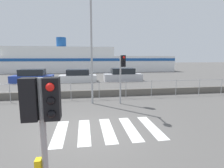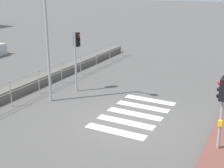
% 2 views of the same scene
% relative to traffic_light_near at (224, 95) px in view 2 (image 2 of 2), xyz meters
% --- Properties ---
extents(ground_plane, '(160.00, 160.00, 0.00)m').
position_rel_traffic_light_near_xyz_m(ground_plane, '(0.72, 3.59, -1.95)').
color(ground_plane, '#565451').
extents(crosswalk, '(4.05, 2.40, 0.01)m').
position_rel_traffic_light_near_xyz_m(crosswalk, '(1.54, 3.59, -1.94)').
color(crosswalk, silver).
rests_on(crosswalk, ground_plane).
extents(seawall, '(22.74, 0.55, 0.48)m').
position_rel_traffic_light_near_xyz_m(seawall, '(0.72, 9.60, -1.71)').
color(seawall, '#605B54').
rests_on(seawall, ground_plane).
extents(harbor_fence, '(20.51, 0.04, 1.21)m').
position_rel_traffic_light_near_xyz_m(harbor_fence, '(0.72, 8.73, -1.15)').
color(harbor_fence, '#9EA0A3').
rests_on(harbor_fence, ground_plane).
extents(traffic_light_near, '(0.58, 0.41, 2.50)m').
position_rel_traffic_light_near_xyz_m(traffic_light_near, '(0.00, 0.00, 0.00)').
color(traffic_light_near, '#9EA0A3').
rests_on(traffic_light_near, ground_plane).
extents(traffic_light_far, '(0.34, 0.32, 2.93)m').
position_rel_traffic_light_near_xyz_m(traffic_light_far, '(2.93, 7.32, 0.20)').
color(traffic_light_far, '#9EA0A3').
rests_on(traffic_light_far, ground_plane).
extents(streetlamp, '(0.32, 1.26, 6.40)m').
position_rel_traffic_light_near_xyz_m(streetlamp, '(1.15, 7.40, 2.01)').
color(streetlamp, '#9EA0A3').
rests_on(streetlamp, ground_plane).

